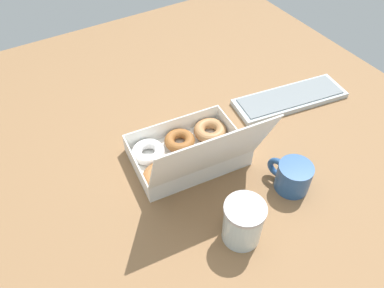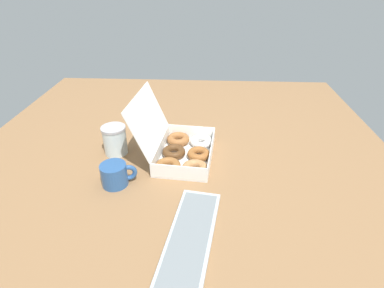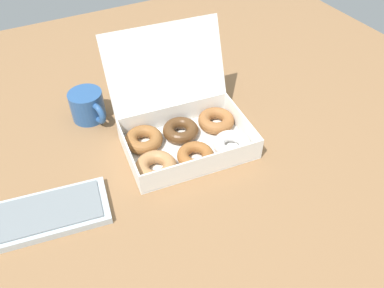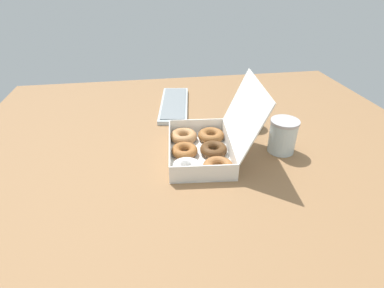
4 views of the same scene
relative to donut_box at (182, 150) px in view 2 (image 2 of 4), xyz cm
name	(u,v)px [view 2 (image 2 of 4)]	position (x,y,z in cm)	size (l,w,h in cm)	color
ground_plane	(182,152)	(5.35, 0.45, -4.36)	(180.00, 180.00, 2.00)	olive
donut_box	(182,150)	(0.00, 0.00, 0.00)	(34.47, 32.82, 26.06)	white
keyboard	(190,238)	(-43.44, -6.02, -2.30)	(40.76, 18.30, 2.20)	#B3BFC6
coffee_mug	(115,174)	(-18.92, 22.18, 0.91)	(9.35, 12.72, 8.33)	#2B548E
glass_jar	(115,140)	(1.87, 27.85, 2.77)	(9.98, 9.98, 12.18)	silver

